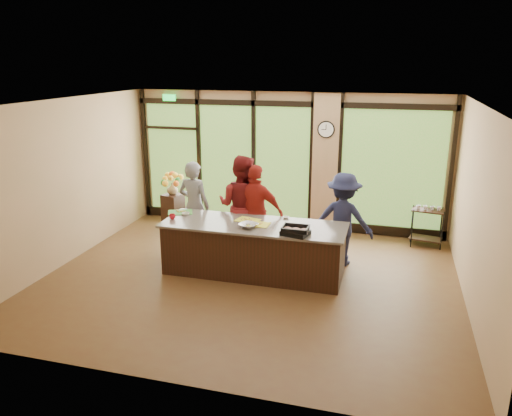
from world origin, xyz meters
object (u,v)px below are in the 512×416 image
Objects in this scene: island_base at (254,250)px; flower_stand at (173,211)px; cook_right at (343,219)px; bar_cart at (427,222)px; cook_left at (194,206)px; roasting_pan at (295,233)px.

flower_stand is (-2.41, 1.91, -0.05)m from island_base.
flower_stand is at bearing -7.68° from cook_right.
cook_right is at bearing -128.34° from bar_cart.
cook_left reaches higher than cook_right.
cook_left is 2.29× the size of flower_stand.
cook_right is 4.08× the size of roasting_pan.
cook_left reaches higher than flower_stand.
cook_right reaches higher than bar_cart.
island_base is 3.96× the size of flower_stand.
bar_cart is (3.01, 2.23, 0.07)m from island_base.
flower_stand is (-3.21, 2.26, -0.57)m from roasting_pan.
cook_right is 4.03m from flower_stand.
cook_right is at bearing 30.53° from island_base.
cook_right reaches higher than roasting_pan.
flower_stand is (-3.86, 1.05, -0.47)m from cook_right.
roasting_pan is (0.80, -0.36, 0.52)m from island_base.
island_base is 3.07m from flower_stand.
island_base is 1.73× the size of cook_left.
flower_stand is at bearing 141.66° from island_base.
island_base reaches higher than flower_stand.
roasting_pan is (2.25, -1.19, 0.06)m from cook_left.
cook_right reaches higher than island_base.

